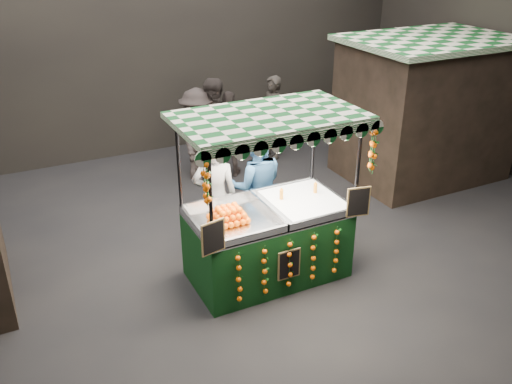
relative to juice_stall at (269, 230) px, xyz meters
name	(u,v)px	position (x,y,z in m)	size (l,w,h in m)	color
ground	(246,267)	(-0.20, 0.32, -0.72)	(12.00, 12.00, 0.00)	black
market_hall	(243,20)	(-0.20, 0.32, 2.67)	(12.10, 10.10, 5.05)	black
neighbour_stall_right	(425,108)	(4.20, 1.82, 0.59)	(3.00, 2.20, 2.60)	black
juice_stall	(269,230)	(0.00, 0.00, 0.00)	(2.38, 1.40, 2.31)	black
vendor_grey	(215,197)	(-0.39, 0.93, 0.16)	(0.75, 0.62, 1.75)	gray
vendor_blue	(256,186)	(0.29, 0.99, 0.17)	(1.03, 0.90, 1.78)	navy
shopper_1	(217,129)	(0.69, 3.41, 0.24)	(1.09, 0.95, 1.91)	#282321
shopper_2	(230,134)	(0.93, 3.37, 0.11)	(1.01, 0.92, 1.65)	#2E2725
shopper_3	(197,135)	(0.33, 3.51, 0.15)	(1.18, 1.29, 1.74)	#2E2725
shopper_5	(368,105)	(4.30, 3.62, 0.17)	(1.37, 1.64, 1.76)	#2B2423
shopper_6	(272,118)	(2.06, 3.82, 0.14)	(0.47, 0.66, 1.71)	#2D2925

